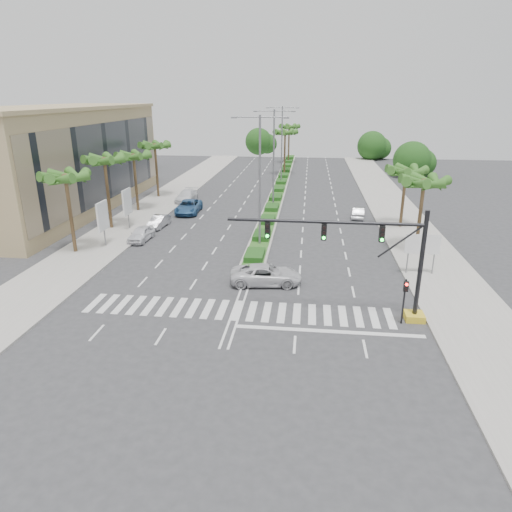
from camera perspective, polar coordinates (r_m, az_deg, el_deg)
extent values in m
plane|color=#333335|center=(30.79, -2.38, -6.81)|extent=(160.00, 160.00, 0.00)
cube|color=gray|center=(50.31, 18.73, 2.81)|extent=(6.00, 120.00, 0.15)
cube|color=gray|center=(52.93, -15.44, 3.94)|extent=(6.00, 120.00, 0.15)
cube|color=gray|center=(73.63, 3.10, 8.88)|extent=(2.20, 75.00, 0.20)
cube|color=#24501B|center=(73.61, 3.10, 8.98)|extent=(1.80, 75.00, 0.04)
cube|color=tan|center=(61.81, -23.38, 10.85)|extent=(12.00, 36.00, 12.00)
cube|color=gold|center=(31.17, 19.16, -7.15)|extent=(1.20, 1.20, 0.45)
cylinder|color=black|center=(29.84, 19.89, -1.17)|extent=(0.28, 0.28, 7.00)
cylinder|color=black|center=(28.23, 8.56, 4.22)|extent=(12.00, 0.20, 0.20)
cylinder|color=black|center=(29.07, 17.55, 1.70)|extent=(2.53, 0.12, 2.15)
cube|color=black|center=(28.75, 15.49, 2.65)|extent=(0.32, 0.24, 1.00)
cylinder|color=#19E533|center=(28.71, 15.47, 1.96)|extent=(0.20, 0.06, 0.20)
cube|color=black|center=(28.41, 8.50, 2.95)|extent=(0.32, 0.24, 1.00)
cylinder|color=#19E533|center=(28.36, 8.47, 2.25)|extent=(0.20, 0.06, 0.20)
cube|color=black|center=(28.49, 1.44, 3.22)|extent=(0.32, 0.24, 1.00)
cylinder|color=#19E533|center=(28.45, 1.41, 2.52)|extent=(0.20, 0.06, 0.20)
cylinder|color=black|center=(29.91, 17.97, -5.46)|extent=(0.12, 0.12, 3.00)
cube|color=black|center=(29.35, 18.25, -3.63)|extent=(0.28, 0.22, 0.65)
cylinder|color=red|center=(29.16, 18.33, -3.40)|extent=(0.18, 0.05, 0.18)
cylinder|color=slate|center=(38.16, 18.44, -0.24)|extent=(0.10, 0.10, 2.80)
cylinder|color=slate|center=(38.63, 21.34, -0.35)|extent=(0.10, 0.10, 2.80)
cube|color=#0C6638|center=(38.02, 20.10, 1.41)|extent=(2.60, 0.08, 1.50)
cube|color=white|center=(37.97, 20.12, 1.38)|extent=(2.70, 0.02, 1.60)
cylinder|color=slate|center=(45.26, -18.42, 2.80)|extent=(0.12, 0.12, 2.80)
cube|color=white|center=(44.86, -18.64, 4.75)|extent=(0.18, 2.10, 2.70)
cube|color=#D8594C|center=(44.86, -18.64, 4.75)|extent=(0.12, 2.00, 2.60)
cylinder|color=slate|center=(50.55, -15.65, 4.77)|extent=(0.12, 0.12, 2.80)
cube|color=white|center=(50.19, -15.82, 6.53)|extent=(0.18, 2.10, 2.70)
cube|color=#D8594C|center=(50.19, -15.82, 6.53)|extent=(0.12, 2.00, 2.60)
cylinder|color=brown|center=(43.91, -22.15, 4.71)|extent=(0.32, 0.32, 7.00)
sphere|color=brown|center=(43.26, -22.73, 9.05)|extent=(0.70, 0.70, 0.70)
cone|color=#2B5C1D|center=(42.75, -21.41, 8.98)|extent=(0.90, 3.62, 1.50)
cone|color=#2B5C1D|center=(43.69, -21.38, 9.18)|extent=(3.39, 2.96, 1.50)
cone|color=#2B5C1D|center=(44.31, -22.33, 9.19)|extent=(3.73, 1.68, 1.50)
cone|color=#2B5C1D|center=(44.17, -23.56, 9.00)|extent=(2.38, 3.65, 1.50)
cone|color=#2B5C1D|center=(43.35, -24.17, 8.75)|extent=(2.38, 3.65, 1.50)
cone|color=#2B5C1D|center=(42.47, -23.69, 8.62)|extent=(3.73, 1.68, 1.50)
cone|color=#2B5C1D|center=(42.20, -22.44, 8.73)|extent=(3.39, 2.96, 1.50)
cylinder|color=brown|center=(50.84, -18.00, 7.28)|extent=(0.32, 0.32, 7.40)
sphere|color=brown|center=(50.26, -18.43, 11.29)|extent=(0.70, 0.70, 0.70)
cone|color=#2B5C1D|center=(49.82, -17.24, 11.23)|extent=(0.90, 3.62, 1.50)
cone|color=#2B5C1D|center=(50.77, -17.30, 11.36)|extent=(3.39, 2.96, 1.50)
cone|color=#2B5C1D|center=(51.34, -18.17, 11.36)|extent=(3.73, 1.68, 1.50)
cone|color=#2B5C1D|center=(51.12, -19.22, 11.21)|extent=(2.38, 3.65, 1.50)
cone|color=#2B5C1D|center=(50.26, -19.69, 11.04)|extent=(2.38, 3.65, 1.50)
cone|color=#2B5C1D|center=(49.41, -19.19, 10.96)|extent=(3.73, 1.68, 1.50)
cone|color=#2B5C1D|center=(49.21, -18.09, 11.05)|extent=(3.39, 2.96, 1.50)
cylinder|color=brown|center=(58.12, -14.78, 8.72)|extent=(0.32, 0.32, 6.80)
sphere|color=brown|center=(57.63, -15.06, 11.94)|extent=(0.70, 0.70, 0.70)
cone|color=#2B5C1D|center=(57.25, -14.01, 11.88)|extent=(0.90, 3.62, 1.50)
cone|color=#2B5C1D|center=(58.20, -14.11, 11.99)|extent=(3.39, 2.96, 1.50)
cone|color=#2B5C1D|center=(58.72, -14.90, 11.99)|extent=(3.73, 1.68, 1.50)
cone|color=#2B5C1D|center=(58.45, -15.81, 11.88)|extent=(2.38, 3.65, 1.50)
cone|color=#2B5C1D|center=(57.57, -16.17, 11.74)|extent=(2.38, 3.65, 1.50)
cone|color=#2B5C1D|center=(56.75, -15.68, 11.68)|extent=(3.73, 1.68, 1.50)
cone|color=#2B5C1D|center=(56.60, -14.71, 11.74)|extent=(3.39, 2.96, 1.50)
cylinder|color=brown|center=(65.50, -12.30, 10.25)|extent=(0.32, 0.32, 7.20)
sphere|color=brown|center=(65.05, -12.52, 13.29)|extent=(0.70, 0.70, 0.70)
cone|color=#2B5C1D|center=(64.72, -11.57, 13.24)|extent=(0.90, 3.62, 1.50)
cone|color=#2B5C1D|center=(65.66, -11.69, 13.32)|extent=(3.39, 2.96, 1.50)
cone|color=#2B5C1D|center=(66.15, -12.42, 13.31)|extent=(3.73, 1.68, 1.50)
cone|color=#2B5C1D|center=(65.84, -13.22, 13.22)|extent=(2.38, 3.65, 1.50)
cone|color=#2B5C1D|center=(64.94, -13.50, 13.12)|extent=(2.38, 3.65, 1.50)
cone|color=#2B5C1D|center=(64.14, -13.04, 13.08)|extent=(3.73, 1.68, 1.50)
cone|color=#2B5C1D|center=(64.03, -12.17, 13.13)|extent=(3.39, 2.96, 1.50)
cylinder|color=brown|center=(43.70, 19.79, 4.59)|extent=(0.32, 0.32, 6.50)
sphere|color=brown|center=(43.06, 20.27, 8.64)|extent=(0.70, 0.70, 0.70)
cone|color=#2B5C1D|center=(43.35, 21.68, 8.40)|extent=(0.90, 3.62, 1.50)
cone|color=#2B5C1D|center=(44.06, 20.89, 8.66)|extent=(3.39, 2.96, 1.50)
cone|color=#2B5C1D|center=(44.05, 19.64, 8.80)|extent=(3.73, 1.68, 1.50)
cone|color=#2B5C1D|center=(43.31, 18.83, 8.72)|extent=(2.38, 3.65, 1.50)
cone|color=#2B5C1D|center=(42.40, 19.08, 8.48)|extent=(2.38, 3.65, 1.50)
cone|color=#2B5C1D|center=(41.99, 20.25, 8.25)|extent=(3.73, 1.68, 1.50)
cone|color=#2B5C1D|center=(42.42, 21.42, 8.21)|extent=(3.39, 2.96, 1.50)
cylinder|color=brown|center=(51.35, 17.90, 6.72)|extent=(0.32, 0.32, 6.20)
sphere|color=brown|center=(50.82, 18.25, 10.01)|extent=(0.70, 0.70, 0.70)
cone|color=#2B5C1D|center=(51.06, 19.47, 9.81)|extent=(0.90, 3.62, 1.50)
cone|color=#2B5C1D|center=(51.80, 18.82, 10.01)|extent=(3.39, 2.96, 1.50)
cone|color=#2B5C1D|center=(51.82, 17.75, 10.12)|extent=(3.73, 1.68, 1.50)
cone|color=#2B5C1D|center=(51.11, 17.04, 10.07)|extent=(2.38, 3.65, 1.50)
cone|color=#2B5C1D|center=(50.18, 17.22, 9.89)|extent=(2.38, 3.65, 1.50)
cone|color=#2B5C1D|center=(49.74, 18.19, 9.72)|extent=(3.73, 1.68, 1.50)
cone|color=#2B5C1D|center=(50.14, 19.20, 9.68)|extent=(3.39, 2.96, 1.50)
cylinder|color=brown|center=(82.95, 3.60, 12.62)|extent=(0.32, 0.32, 7.50)
sphere|color=brown|center=(82.59, 3.66, 15.14)|extent=(0.70, 0.70, 0.70)
cone|color=#2B5C1D|center=(82.55, 4.45, 15.05)|extent=(0.90, 3.62, 1.50)
cone|color=#2B5C1D|center=(83.43, 4.18, 15.10)|extent=(3.39, 2.96, 1.50)
cone|color=#2B5C1D|center=(83.68, 3.53, 15.13)|extent=(3.73, 1.68, 1.50)
cone|color=#2B5C1D|center=(83.14, 2.97, 15.11)|extent=(2.38, 3.65, 1.50)
cone|color=#2B5C1D|center=(82.19, 2.92, 15.06)|extent=(2.38, 3.65, 1.50)
cone|color=#2B5C1D|center=(81.55, 3.44, 15.02)|extent=(3.73, 1.68, 1.50)
cone|color=#2B5C1D|center=(81.71, 4.12, 15.01)|extent=(3.39, 2.96, 1.50)
cylinder|color=brown|center=(97.84, 4.12, 13.66)|extent=(0.32, 0.32, 7.50)
sphere|color=brown|center=(97.54, 4.17, 15.79)|extent=(0.70, 0.70, 0.70)
cone|color=#2B5C1D|center=(97.50, 4.84, 15.71)|extent=(0.90, 3.62, 1.50)
cone|color=#2B5C1D|center=(98.38, 4.61, 15.75)|extent=(3.39, 2.96, 1.50)
cone|color=#2B5C1D|center=(98.63, 4.05, 15.78)|extent=(3.73, 1.68, 1.50)
cone|color=#2B5C1D|center=(98.07, 3.58, 15.77)|extent=(2.38, 3.65, 1.50)
cone|color=#2B5C1D|center=(97.12, 3.55, 15.73)|extent=(2.38, 3.65, 1.50)
cone|color=#2B5C1D|center=(96.49, 3.99, 15.70)|extent=(3.73, 1.68, 1.50)
cone|color=#2B5C1D|center=(96.66, 4.56, 15.69)|extent=(3.39, 2.96, 1.50)
cylinder|color=slate|center=(42.18, 0.48, 9.07)|extent=(0.20, 0.20, 12.00)
cylinder|color=slate|center=(41.66, -1.21, 16.97)|extent=(2.40, 0.10, 0.10)
cylinder|color=slate|center=(41.41, 2.23, 16.95)|extent=(2.40, 0.10, 0.10)
cube|color=slate|center=(41.83, -2.77, 16.90)|extent=(0.50, 0.25, 0.12)
cube|color=slate|center=(41.34, 3.81, 16.85)|extent=(0.50, 0.25, 0.12)
cylinder|color=slate|center=(57.92, 2.22, 11.91)|extent=(0.20, 0.20, 12.00)
cylinder|color=slate|center=(57.55, 1.05, 17.67)|extent=(2.40, 0.10, 0.10)
cylinder|color=slate|center=(57.36, 3.55, 17.63)|extent=(2.40, 0.10, 0.10)
cube|color=slate|center=(57.67, -0.09, 17.63)|extent=(0.50, 0.25, 0.12)
cube|color=slate|center=(57.31, 4.71, 17.56)|extent=(0.50, 0.25, 0.12)
cylinder|color=slate|center=(73.77, 3.24, 13.53)|extent=(0.20, 0.20, 12.00)
cylinder|color=slate|center=(73.48, 2.34, 18.06)|extent=(2.40, 0.10, 0.10)
cylinder|color=slate|center=(73.33, 4.31, 18.02)|extent=(2.40, 0.10, 0.10)
cube|color=slate|center=(73.57, 1.44, 18.03)|extent=(0.50, 0.25, 0.12)
cube|color=slate|center=(73.29, 5.21, 17.96)|extent=(0.50, 0.25, 0.12)
imported|color=silver|center=(46.40, -14.17, 2.70)|extent=(1.82, 4.14, 1.39)
imported|color=#B2B1B6|center=(50.84, -12.05, 4.25)|extent=(1.69, 3.98, 1.28)
imported|color=#2E5C8F|center=(56.37, -8.43, 6.11)|extent=(2.83, 5.74, 1.57)
imported|color=silver|center=(62.41, -8.67, 7.39)|extent=(2.29, 5.38, 1.55)
imported|color=silver|center=(34.63, 1.25, -2.35)|extent=(5.66, 3.09, 1.50)
imported|color=#BCBBC0|center=(54.77, 12.67, 5.31)|extent=(1.87, 4.10, 1.31)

